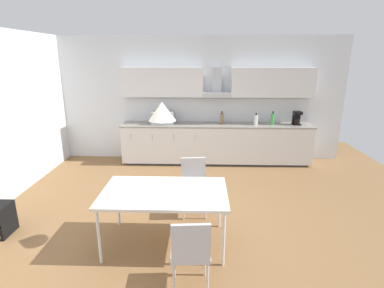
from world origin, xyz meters
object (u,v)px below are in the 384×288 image
(coffee_maker, at_px, (297,118))
(chair_near_right, at_px, (190,249))
(microwave, at_px, (163,118))
(bottle_white, at_px, (256,120))
(bottle_brown, at_px, (222,118))
(bottle_green, at_px, (272,119))
(chair_far_right, at_px, (194,180))
(pendant_lamp, at_px, (162,111))
(dining_table, at_px, (164,194))

(coffee_maker, xyz_separation_m, chair_near_right, (-2.23, -4.07, -0.52))
(microwave, xyz_separation_m, bottle_white, (2.08, -0.05, -0.02))
(microwave, relative_size, bottle_brown, 1.67)
(coffee_maker, distance_m, bottle_green, 0.55)
(microwave, bearing_deg, bottle_brown, 2.27)
(bottle_brown, bearing_deg, chair_near_right, -97.78)
(bottle_white, xyz_separation_m, chair_far_right, (-1.32, -2.28, -0.49))
(chair_near_right, xyz_separation_m, pendant_lamp, (-0.36, 0.86, 1.24))
(bottle_green, relative_size, pendant_lamp, 0.95)
(pendant_lamp, bearing_deg, dining_table, 75.96)
(coffee_maker, height_order, dining_table, coffee_maker)
(bottle_green, xyz_separation_m, bottle_white, (-0.37, -0.03, -0.01))
(chair_near_right, bearing_deg, dining_table, 112.80)
(bottle_brown, relative_size, pendant_lamp, 0.90)
(dining_table, height_order, chair_near_right, chair_near_right)
(bottle_green, bearing_deg, pendant_lamp, -122.85)
(microwave, height_order, bottle_brown, bottle_brown)
(bottle_green, relative_size, bottle_white, 1.12)
(dining_table, distance_m, chair_far_right, 0.94)
(bottle_white, bearing_deg, dining_table, -118.04)
(chair_far_right, height_order, pendant_lamp, pendant_lamp)
(bottle_brown, bearing_deg, dining_table, -105.88)
(coffee_maker, distance_m, chair_far_right, 3.29)
(coffee_maker, relative_size, bottle_brown, 1.04)
(bottle_green, relative_size, chair_far_right, 0.35)
(microwave, relative_size, dining_table, 0.30)
(bottle_white, xyz_separation_m, pendant_lamp, (-1.67, -3.14, 0.75))
(bottle_brown, distance_m, chair_far_right, 2.50)
(coffee_maker, distance_m, chair_near_right, 4.67)
(coffee_maker, xyz_separation_m, dining_table, (-2.59, -3.21, -0.35))
(dining_table, bearing_deg, chair_near_right, -67.20)
(coffee_maker, relative_size, chair_near_right, 0.34)
(coffee_maker, relative_size, bottle_green, 0.99)
(chair_near_right, bearing_deg, pendant_lamp, 112.80)
(coffee_maker, height_order, pendant_lamp, pendant_lamp)
(dining_table, xyz_separation_m, chair_near_right, (0.36, -0.86, -0.17))
(bottle_green, distance_m, pendant_lamp, 3.84)
(microwave, xyz_separation_m, pendant_lamp, (0.41, -3.19, 0.72))
(bottle_green, relative_size, dining_table, 0.19)
(coffee_maker, relative_size, pendant_lamp, 0.94)
(bottle_green, height_order, bottle_white, bottle_green)
(coffee_maker, distance_m, bottle_brown, 1.67)
(bottle_white, bearing_deg, pendant_lamp, -118.04)
(bottle_white, xyz_separation_m, dining_table, (-1.67, -3.14, -0.31))
(microwave, height_order, coffee_maker, coffee_maker)
(coffee_maker, bearing_deg, chair_near_right, -118.70)
(bottle_green, xyz_separation_m, chair_far_right, (-1.70, -2.31, -0.50))
(bottle_brown, distance_m, bottle_green, 1.12)
(bottle_white, height_order, chair_far_right, bottle_white)
(bottle_white, bearing_deg, bottle_brown, 172.49)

